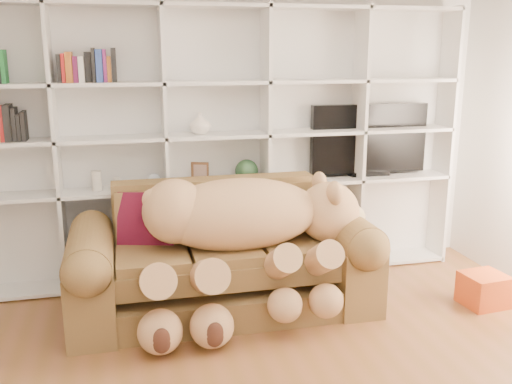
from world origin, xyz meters
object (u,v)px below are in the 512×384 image
object	(u,v)px
teddy_bear	(243,231)
tv	(369,140)
sofa	(223,263)
gift_box	(484,290)

from	to	relation	value
teddy_bear	tv	bearing A→B (deg)	31.94
tv	sofa	bearing A→B (deg)	-155.12
tv	gift_box	bearing A→B (deg)	-65.25
tv	teddy_bear	bearing A→B (deg)	-147.15
gift_box	tv	bearing A→B (deg)	114.75
sofa	gift_box	distance (m)	2.12
sofa	teddy_bear	size ratio (longest dim) A/B	1.26
teddy_bear	gift_box	distance (m)	2.04
sofa	tv	size ratio (longest dim) A/B	2.08
gift_box	tv	xyz separation A→B (m)	(-0.54, 1.16, 1.06)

